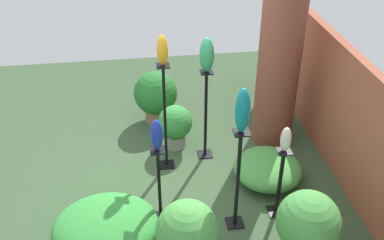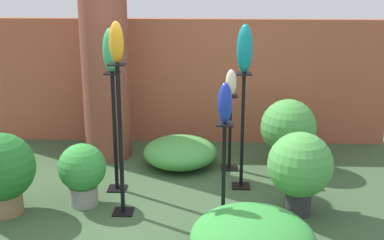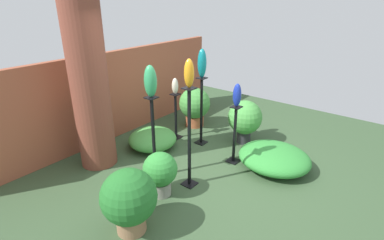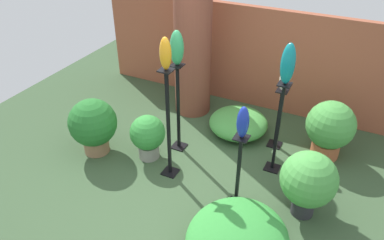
{
  "view_description": "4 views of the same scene",
  "coord_description": "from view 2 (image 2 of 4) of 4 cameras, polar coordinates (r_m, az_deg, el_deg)",
  "views": [
    {
      "loc": [
        4.47,
        -0.25,
        3.87
      ],
      "look_at": [
        0.25,
        0.34,
        1.14
      ],
      "focal_mm": 42.0,
      "sensor_mm": 36.0,
      "label": 1
    },
    {
      "loc": [
        0.48,
        -4.75,
        2.45
      ],
      "look_at": [
        0.27,
        0.09,
        0.98
      ],
      "focal_mm": 50.0,
      "sensor_mm": 36.0,
      "label": 2
    },
    {
      "loc": [
        -3.39,
        -2.32,
        2.66
      ],
      "look_at": [
        -0.18,
        0.23,
        0.94
      ],
      "focal_mm": 28.0,
      "sensor_mm": 36.0,
      "label": 3
    },
    {
      "loc": [
        1.53,
        -3.23,
        3.35
      ],
      "look_at": [
        -0.13,
        0.16,
        0.89
      ],
      "focal_mm": 35.0,
      "sensor_mm": 36.0,
      "label": 4
    }
  ],
  "objects": [
    {
      "name": "foliage_bed_east",
      "position": [
        6.54,
        -1.28,
        -3.46
      ],
      "size": [
        0.9,
        0.89,
        0.36
      ],
      "primitive_type": "ellipsoid",
      "color": "#479942",
      "rests_on": "ground"
    },
    {
      "name": "pedestal_teal",
      "position": [
        5.84,
        5.38,
        -1.72
      ],
      "size": [
        0.2,
        0.2,
        1.3
      ],
      "color": "black",
      "rests_on": "ground"
    },
    {
      "name": "brick_wall_back",
      "position": [
        7.29,
        -1.35,
        4.14
      ],
      "size": [
        5.6,
        0.12,
        1.69
      ],
      "primitive_type": "cube",
      "color": "#9E5138",
      "rests_on": "ground"
    },
    {
      "name": "potted_plant_back_center",
      "position": [
        5.59,
        -11.62,
        -5.34
      ],
      "size": [
        0.49,
        0.49,
        0.66
      ],
      "color": "gray",
      "rests_on": "ground"
    },
    {
      "name": "potted_plant_near_pillar",
      "position": [
        5.59,
        -19.69,
        -5.02
      ],
      "size": [
        0.67,
        0.67,
        0.83
      ],
      "color": "#936B4C",
      "rests_on": "ground"
    },
    {
      "name": "foliage_bed_west",
      "position": [
        4.65,
        6.49,
        -12.43
      ],
      "size": [
        1.07,
        1.18,
        0.37
      ],
      "primitive_type": "ellipsoid",
      "color": "#338C38",
      "rests_on": "ground"
    },
    {
      "name": "pedestal_cobalt",
      "position": [
        5.08,
        3.39,
        -6.27
      ],
      "size": [
        0.2,
        0.2,
        1.01
      ],
      "color": "black",
      "rests_on": "ground"
    },
    {
      "name": "pedestal_ivory",
      "position": [
        6.4,
        4.06,
        -1.73
      ],
      "size": [
        0.2,
        0.2,
        0.92
      ],
      "color": "black",
      "rests_on": "ground"
    },
    {
      "name": "potted_plant_front_right",
      "position": [
        6.51,
        10.22,
        -1.08
      ],
      "size": [
        0.67,
        0.67,
        0.85
      ],
      "color": "#B25B38",
      "rests_on": "ground"
    },
    {
      "name": "art_vase_teal",
      "position": [
        5.61,
        5.65,
        7.58
      ],
      "size": [
        0.17,
        0.15,
        0.51
      ],
      "primitive_type": "ellipsoid",
      "color": "#0F727A",
      "rests_on": "pedestal_teal"
    },
    {
      "name": "art_vase_amber",
      "position": [
        4.97,
        -8.07,
        8.22
      ],
      "size": [
        0.14,
        0.14,
        0.39
      ],
      "primitive_type": "ellipsoid",
      "color": "orange",
      "rests_on": "pedestal_amber"
    },
    {
      "name": "art_vase_cobalt",
      "position": [
        4.84,
        3.54,
        1.82
      ],
      "size": [
        0.13,
        0.14,
        0.38
      ],
      "primitive_type": "ellipsoid",
      "color": "#192D9E",
      "rests_on": "pedestal_cobalt"
    },
    {
      "name": "pedestal_amber",
      "position": [
        5.22,
        -7.62,
        -2.81
      ],
      "size": [
        0.2,
        0.2,
        1.52
      ],
      "color": "black",
      "rests_on": "ground"
    },
    {
      "name": "ground_plane",
      "position": [
        5.37,
        -2.96,
        -10.33
      ],
      "size": [
        8.0,
        8.0,
        0.0
      ],
      "primitive_type": "plane",
      "color": "#385133"
    },
    {
      "name": "art_vase_ivory",
      "position": [
        6.22,
        4.18,
        4.02
      ],
      "size": [
        0.13,
        0.12,
        0.31
      ],
      "primitive_type": "ellipsoid",
      "color": "beige",
      "rests_on": "pedestal_ivory"
    },
    {
      "name": "brick_pillar",
      "position": [
        6.68,
        -9.32,
        7.27
      ],
      "size": [
        0.58,
        0.58,
        2.72
      ],
      "primitive_type": "cylinder",
      "color": "brown",
      "rests_on": "ground"
    },
    {
      "name": "art_vase_jade",
      "position": [
        5.58,
        -8.61,
        7.37
      ],
      "size": [
        0.18,
        0.19,
        0.46
      ],
      "primitive_type": "ellipsoid",
      "color": "#2D9356",
      "rests_on": "pedestal_jade"
    },
    {
      "name": "pedestal_jade",
      "position": [
        5.8,
        -8.21,
        -1.84
      ],
      "size": [
        0.2,
        0.2,
        1.32
      ],
      "color": "black",
      "rests_on": "ground"
    },
    {
      "name": "potted_plant_mid_right",
      "position": [
        5.34,
        11.45,
        -4.93
      ],
      "size": [
        0.64,
        0.64,
        0.84
      ],
      "color": "#2D2D33",
      "rests_on": "ground"
    }
  ]
}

